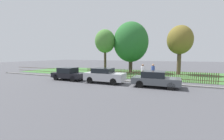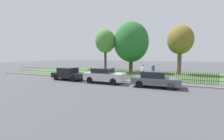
% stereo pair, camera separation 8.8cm
% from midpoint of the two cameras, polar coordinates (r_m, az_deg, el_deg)
% --- Properties ---
extents(ground_plane, '(120.00, 120.00, 0.00)m').
position_cam_midpoint_polar(ground_plane, '(15.13, 9.47, -4.86)').
color(ground_plane, '#4C4C51').
extents(kerb_stone, '(41.38, 0.20, 0.12)m').
position_cam_midpoint_polar(kerb_stone, '(15.22, 9.57, -4.57)').
color(kerb_stone, gray).
rests_on(kerb_stone, ground).
extents(grass_strip, '(41.38, 10.60, 0.01)m').
position_cam_midpoint_polar(grass_strip, '(22.35, 14.14, -1.57)').
color(grass_strip, '#3D7033').
rests_on(grass_strip, ground).
extents(park_fence, '(41.38, 0.05, 1.09)m').
position_cam_midpoint_polar(park_fence, '(17.13, 11.27, -1.82)').
color(park_fence, brown).
rests_on(park_fence, ground).
extents(parked_car_silver_hatchback, '(3.73, 1.84, 1.37)m').
position_cam_midpoint_polar(parked_car_silver_hatchback, '(17.35, -16.29, -1.34)').
color(parked_car_silver_hatchback, black).
rests_on(parked_car_silver_hatchback, ground).
extents(parked_car_black_saloon, '(3.99, 1.84, 1.48)m').
position_cam_midpoint_polar(parked_car_black_saloon, '(14.82, -3.06, -2.04)').
color(parked_car_black_saloon, '#BCBCC1').
rests_on(parked_car_black_saloon, ground).
extents(parked_car_navy_estate, '(4.00, 1.94, 1.37)m').
position_cam_midpoint_polar(parked_car_navy_estate, '(13.46, 15.98, -3.30)').
color(parked_car_navy_estate, '#51565B').
rests_on(parked_car_navy_estate, ground).
extents(covered_motorcycle, '(2.02, 0.95, 1.06)m').
position_cam_midpoint_polar(covered_motorcycle, '(16.83, -1.07, -1.45)').
color(covered_motorcycle, black).
rests_on(covered_motorcycle, ground).
extents(tree_nearest_kerb, '(3.20, 3.20, 6.81)m').
position_cam_midpoint_polar(tree_nearest_kerb, '(24.10, -2.77, 10.82)').
color(tree_nearest_kerb, '#473828').
rests_on(tree_nearest_kerb, ground).
extents(tree_behind_motorcycle, '(5.55, 5.55, 8.04)m').
position_cam_midpoint_polar(tree_behind_motorcycle, '(24.55, 7.08, 10.47)').
color(tree_behind_motorcycle, '#473828').
rests_on(tree_behind_motorcycle, ground).
extents(tree_mid_park, '(3.53, 3.53, 6.95)m').
position_cam_midpoint_polar(tree_mid_park, '(23.60, 24.35, 10.28)').
color(tree_mid_park, brown).
rests_on(tree_mid_park, ground).
extents(pedestrian_near_fence, '(0.51, 0.51, 1.80)m').
position_cam_midpoint_polar(pedestrian_near_fence, '(16.35, 11.45, -0.52)').
color(pedestrian_near_fence, black).
rests_on(pedestrian_near_fence, ground).
extents(pedestrian_by_lamp, '(0.42, 0.42, 1.83)m').
position_cam_midpoint_polar(pedestrian_by_lamp, '(16.41, 15.18, -0.51)').
color(pedestrian_by_lamp, black).
rests_on(pedestrian_by_lamp, ground).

